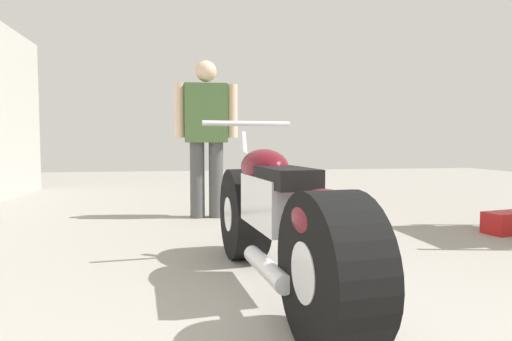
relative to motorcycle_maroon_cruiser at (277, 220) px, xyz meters
The scene contains 4 objects.
ground_plane 2.14m from the motorcycle_maroon_cruiser, 84.75° to the left, with size 18.18×18.18×0.00m, color gray.
motorcycle_maroon_cruiser is the anchor object (origin of this frame).
mechanic_in_blue 2.69m from the motorcycle_maroon_cruiser, 95.55° to the left, with size 0.72×0.28×1.79m.
red_toolbox 2.81m from the motorcycle_maroon_cruiser, 26.12° to the left, with size 0.43×0.24×0.21m, color #B21919.
Camera 1 is at (-0.72, -0.69, 0.86)m, focal length 30.45 mm.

